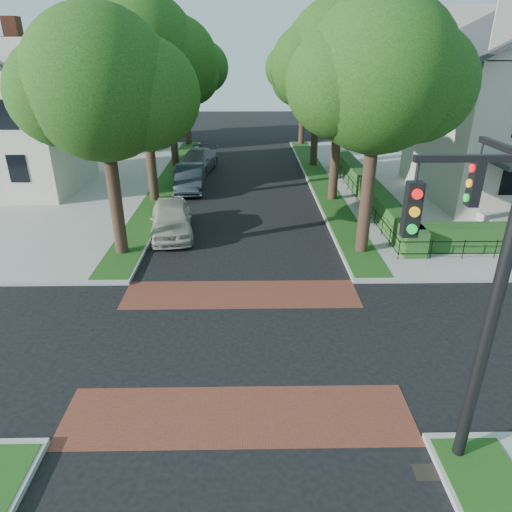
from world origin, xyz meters
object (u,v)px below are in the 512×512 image
Objects in this scene: traffic_signal at (486,272)px; parked_car_middle at (190,178)px; parked_car_front at (171,218)px; parked_car_rear at (197,161)px.

traffic_signal reaches higher than parked_car_middle.
parked_car_middle is at bearing 81.13° from parked_car_front.
parked_car_front is 12.86m from parked_car_rear.
traffic_signal is at bearing -72.44° from parked_car_middle.
parked_car_middle is (-8.49, 21.96, -3.87)m from traffic_signal.
parked_car_rear is at bearing 107.57° from traffic_signal.
parked_car_rear is at bearing 86.44° from parked_car_middle.
parked_car_middle is at bearing -80.45° from parked_car_rear.
traffic_signal is 16.77m from parked_car_front.
parked_car_front reaches higher than parked_car_middle.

